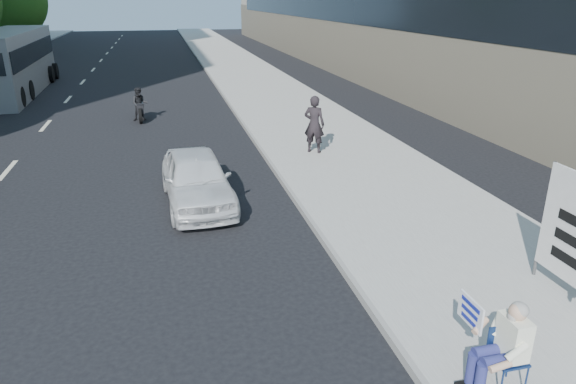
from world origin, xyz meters
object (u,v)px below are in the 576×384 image
object	(u,v)px
motorcycle	(140,106)
pedestrian_woman	(314,124)
white_sedan_near	(197,179)
seated_protester	(502,342)
bus	(12,63)

from	to	relation	value
motorcycle	pedestrian_woman	bearing A→B (deg)	-50.94
pedestrian_woman	white_sedan_near	xyz separation A→B (m)	(-4.08, -3.32, -0.41)
seated_protester	bus	size ratio (longest dim) A/B	0.11
pedestrian_woman	motorcycle	size ratio (longest dim) A/B	0.92
seated_protester	bus	bearing A→B (deg)	113.86
pedestrian_woman	white_sedan_near	world-z (taller)	pedestrian_woman
bus	seated_protester	bearing A→B (deg)	-67.72
pedestrian_woman	bus	distance (m)	20.10
motorcycle	white_sedan_near	bearing A→B (deg)	-81.37
seated_protester	motorcycle	size ratio (longest dim) A/B	0.64
motorcycle	bus	size ratio (longest dim) A/B	0.17
white_sedan_near	motorcycle	size ratio (longest dim) A/B	1.96
pedestrian_woman	white_sedan_near	bearing A→B (deg)	71.86
pedestrian_woman	motorcycle	world-z (taller)	pedestrian_woman
pedestrian_woman	white_sedan_near	distance (m)	5.27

